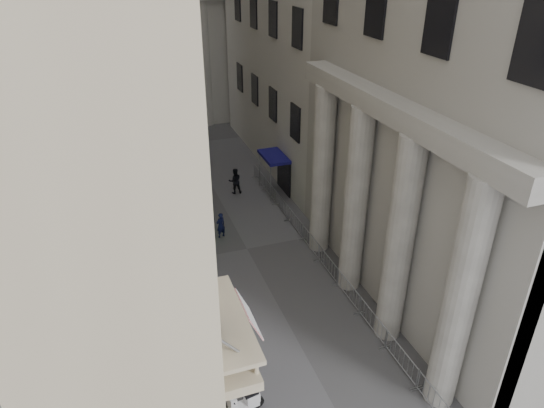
{
  "coord_description": "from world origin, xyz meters",
  "views": [
    {
      "loc": [
        -6.78,
        -4.86,
        16.37
      ],
      "look_at": [
        0.59,
        16.24,
        4.5
      ],
      "focal_mm": 32.0,
      "sensor_mm": 36.0,
      "label": 1
    }
  ],
  "objects_px": {
    "security_tent": "(184,193)",
    "street_lamp": "(165,126)",
    "info_kiosk": "(172,234)",
    "pedestrian_a": "(221,225)",
    "pedestrian_b": "(235,181)"
  },
  "relations": [
    {
      "from": "security_tent",
      "to": "street_lamp",
      "type": "height_order",
      "value": "street_lamp"
    },
    {
      "from": "info_kiosk",
      "to": "pedestrian_a",
      "type": "bearing_deg",
      "value": -23.38
    },
    {
      "from": "pedestrian_a",
      "to": "pedestrian_b",
      "type": "relative_size",
      "value": 0.86
    },
    {
      "from": "security_tent",
      "to": "info_kiosk",
      "type": "bearing_deg",
      "value": -144.81
    },
    {
      "from": "info_kiosk",
      "to": "pedestrian_b",
      "type": "distance_m",
      "value": 8.03
    },
    {
      "from": "security_tent",
      "to": "pedestrian_a",
      "type": "distance_m",
      "value": 3.1
    },
    {
      "from": "pedestrian_a",
      "to": "security_tent",
      "type": "bearing_deg",
      "value": -40.28
    },
    {
      "from": "info_kiosk",
      "to": "pedestrian_a",
      "type": "distance_m",
      "value": 3.05
    },
    {
      "from": "street_lamp",
      "to": "pedestrian_b",
      "type": "distance_m",
      "value": 6.54
    },
    {
      "from": "pedestrian_b",
      "to": "security_tent",
      "type": "bearing_deg",
      "value": 52.74
    },
    {
      "from": "street_lamp",
      "to": "pedestrian_a",
      "type": "bearing_deg",
      "value": -70.77
    },
    {
      "from": "info_kiosk",
      "to": "pedestrian_b",
      "type": "relative_size",
      "value": 0.85
    },
    {
      "from": "street_lamp",
      "to": "info_kiosk",
      "type": "xyz_separation_m",
      "value": [
        -0.96,
        -6.51,
        -4.72
      ]
    },
    {
      "from": "info_kiosk",
      "to": "pedestrian_a",
      "type": "relative_size",
      "value": 0.98
    },
    {
      "from": "street_lamp",
      "to": "pedestrian_b",
      "type": "bearing_deg",
      "value": -7.57
    }
  ]
}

